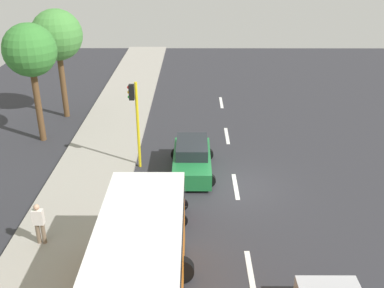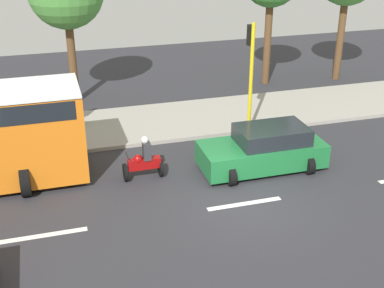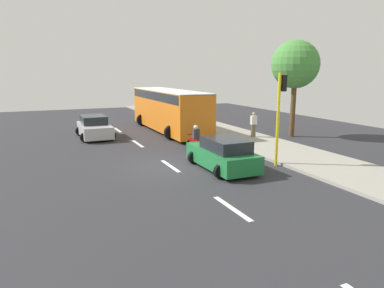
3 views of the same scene
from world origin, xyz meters
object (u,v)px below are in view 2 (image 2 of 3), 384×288
(traffic_light_corner, at_px, (251,64))
(pedestrian_near_signal, at_px, (72,102))
(car_green, at_px, (264,149))
(motorcycle, at_px, (144,161))

(traffic_light_corner, bearing_deg, pedestrian_near_signal, 66.18)
(car_green, height_order, pedestrian_near_signal, pedestrian_near_signal)
(motorcycle, height_order, traffic_light_corner, traffic_light_corner)
(motorcycle, relative_size, pedestrian_near_signal, 0.91)
(car_green, bearing_deg, motorcycle, 83.85)
(pedestrian_near_signal, distance_m, traffic_light_corner, 7.38)
(car_green, distance_m, motorcycle, 4.16)
(motorcycle, bearing_deg, traffic_light_corner, -63.49)
(car_green, height_order, motorcycle, motorcycle)
(motorcycle, bearing_deg, pedestrian_near_signal, 19.76)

